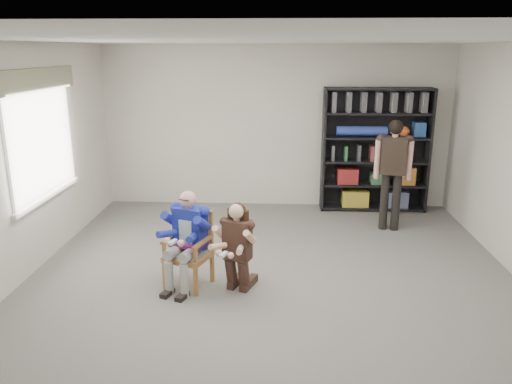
# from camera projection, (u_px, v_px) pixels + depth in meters

# --- Properties ---
(room_shell) EXTENTS (6.00, 7.00, 2.80)m
(room_shell) POSITION_uv_depth(u_px,v_px,m) (272.00, 176.00, 5.32)
(room_shell) COLOR silver
(room_shell) RESTS_ON ground
(floor) EXTENTS (6.00, 7.00, 0.01)m
(floor) POSITION_uv_depth(u_px,v_px,m) (271.00, 295.00, 5.71)
(floor) COLOR slate
(floor) RESTS_ON ground
(window_left) EXTENTS (0.16, 2.00, 1.75)m
(window_left) POSITION_uv_depth(u_px,v_px,m) (43.00, 137.00, 6.36)
(window_left) COLOR silver
(window_left) RESTS_ON room_shell
(armchair) EXTENTS (0.66, 0.65, 0.90)m
(armchair) POSITION_uv_depth(u_px,v_px,m) (188.00, 250.00, 5.82)
(armchair) COLOR olive
(armchair) RESTS_ON floor
(seated_man) EXTENTS (0.71, 0.83, 1.17)m
(seated_man) POSITION_uv_depth(u_px,v_px,m) (188.00, 239.00, 5.78)
(seated_man) COLOR navy
(seated_man) RESTS_ON floor
(kneeling_woman) EXTENTS (0.67, 0.83, 1.07)m
(kneeling_woman) POSITION_uv_depth(u_px,v_px,m) (236.00, 248.00, 5.65)
(kneeling_woman) COLOR #341B18
(kneeling_woman) RESTS_ON floor
(bookshelf) EXTENTS (1.80, 0.38, 2.10)m
(bookshelf) POSITION_uv_depth(u_px,v_px,m) (375.00, 150.00, 8.49)
(bookshelf) COLOR black
(bookshelf) RESTS_ON floor
(standing_man) EXTENTS (0.57, 0.38, 1.71)m
(standing_man) POSITION_uv_depth(u_px,v_px,m) (392.00, 176.00, 7.56)
(standing_man) COLOR black
(standing_man) RESTS_ON floor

